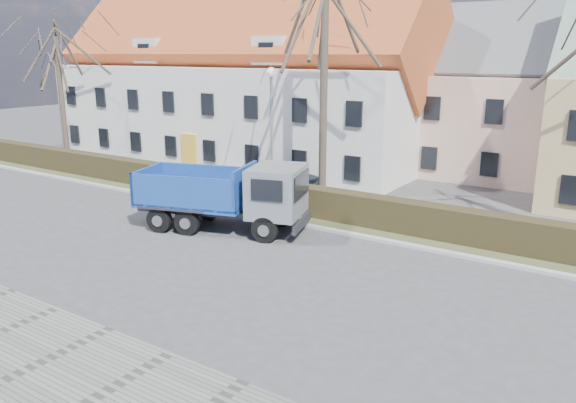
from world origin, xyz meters
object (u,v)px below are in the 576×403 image
Objects in this scene: dump_truck at (216,195)px; parked_car_a at (283,175)px; cart_frame at (184,200)px; streetlight at (272,136)px.

dump_truck is 7.85m from parked_car_a.
dump_truck is at bearing -25.47° from cart_frame.
streetlight is at bearing 78.69° from dump_truck.
streetlight reaches higher than dump_truck.
parked_car_a reaches higher than cart_frame.
parked_car_a is (-1.34, 2.94, -2.57)m from streetlight.
streetlight is (-0.47, 4.66, 1.82)m from dump_truck.
cart_frame is 6.18m from parked_car_a.
cart_frame is (-3.00, -3.00, -2.91)m from streetlight.
dump_truck is 1.10× the size of streetlight.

